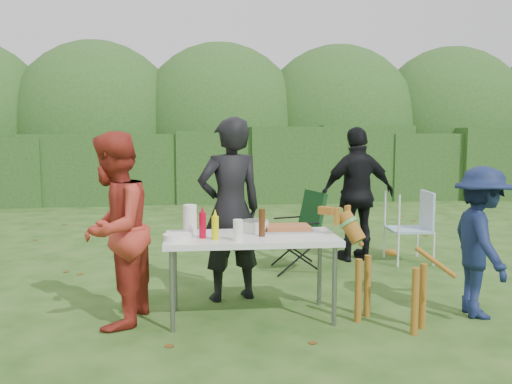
{
  "coord_description": "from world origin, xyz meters",
  "views": [
    {
      "loc": [
        -0.66,
        -4.89,
        1.64
      ],
      "look_at": [
        -0.02,
        0.85,
        1.0
      ],
      "focal_mm": 38.0,
      "sensor_mm": 36.0,
      "label": 1
    }
  ],
  "objects": [
    {
      "name": "ground",
      "position": [
        0.0,
        0.0,
        0.0
      ],
      "size": [
        80.0,
        80.0,
        0.0
      ],
      "primitive_type": "plane",
      "color": "#1E4211"
    },
    {
      "name": "hedge_row",
      "position": [
        0.0,
        8.0,
        0.85
      ],
      "size": [
        22.0,
        1.4,
        1.7
      ],
      "primitive_type": "cube",
      "color": "#23471C",
      "rests_on": "ground"
    },
    {
      "name": "shrub_backdrop",
      "position": [
        0.0,
        9.6,
        1.6
      ],
      "size": [
        20.0,
        2.6,
        3.2
      ],
      "primitive_type": "ellipsoid",
      "color": "#3D6628",
      "rests_on": "ground"
    },
    {
      "name": "folding_table",
      "position": [
        -0.18,
        -0.24,
        0.69
      ],
      "size": [
        1.5,
        0.7,
        0.74
      ],
      "color": "silver",
      "rests_on": "ground"
    },
    {
      "name": "person_cook",
      "position": [
        -0.33,
        0.32,
        0.89
      ],
      "size": [
        0.75,
        0.6,
        1.78
      ],
      "primitive_type": "imported",
      "rotation": [
        0.0,
        0.0,
        3.43
      ],
      "color": "black",
      "rests_on": "ground"
    },
    {
      "name": "person_red_jacket",
      "position": [
        -1.35,
        -0.29,
        0.82
      ],
      "size": [
        0.78,
        0.92,
        1.65
      ],
      "primitive_type": "imported",
      "rotation": [
        0.0,
        0.0,
        -1.79
      ],
      "color": "#A62E22",
      "rests_on": "ground"
    },
    {
      "name": "person_black_puffy",
      "position": [
        1.38,
        1.77,
        0.85
      ],
      "size": [
        1.06,
        0.59,
        1.71
      ],
      "primitive_type": "imported",
      "rotation": [
        0.0,
        0.0,
        3.32
      ],
      "color": "black",
      "rests_on": "ground"
    },
    {
      "name": "child",
      "position": [
        1.84,
        -0.42,
        0.67
      ],
      "size": [
        0.61,
        0.92,
        1.34
      ],
      "primitive_type": "imported",
      "rotation": [
        0.0,
        0.0,
        1.44
      ],
      "color": "#121D42",
      "rests_on": "ground"
    },
    {
      "name": "dog",
      "position": [
        0.97,
        -0.57,
        0.48
      ],
      "size": [
        1.01,
        0.99,
        0.96
      ],
      "primitive_type": null,
      "rotation": [
        0.0,
        0.0,
        2.38
      ],
      "color": "#8D5B1D",
      "rests_on": "ground"
    },
    {
      "name": "camping_chair",
      "position": [
        0.52,
        1.39,
        0.47
      ],
      "size": [
        0.73,
        0.73,
        0.94
      ],
      "primitive_type": null,
      "rotation": [
        0.0,
        0.0,
        3.42
      ],
      "color": "#103516",
      "rests_on": "ground"
    },
    {
      "name": "lawn_chair",
      "position": [
        2.01,
        1.61,
        0.45
      ],
      "size": [
        0.57,
        0.57,
        0.91
      ],
      "primitive_type": null,
      "rotation": [
        0.0,
        0.0,
        3.07
      ],
      "color": "teal",
      "rests_on": "ground"
    },
    {
      "name": "food_tray",
      "position": [
        0.17,
        -0.08,
        0.75
      ],
      "size": [
        0.45,
        0.3,
        0.02
      ],
      "primitive_type": "cube",
      "color": "#B7B7BA",
      "rests_on": "folding_table"
    },
    {
      "name": "focaccia_bread",
      "position": [
        0.17,
        -0.08,
        0.78
      ],
      "size": [
        0.4,
        0.26,
        0.04
      ],
      "primitive_type": "cube",
      "color": "#A95F32",
      "rests_on": "food_tray"
    },
    {
      "name": "mustard_bottle",
      "position": [
        -0.5,
        -0.39,
        0.84
      ],
      "size": [
        0.06,
        0.06,
        0.2
      ],
      "primitive_type": "cylinder",
      "color": "#DCDD07",
      "rests_on": "folding_table"
    },
    {
      "name": "ketchup_bottle",
      "position": [
        -0.61,
        -0.32,
        0.85
      ],
      "size": [
        0.06,
        0.06,
        0.22
      ],
      "primitive_type": "cylinder",
      "color": "#AF021F",
      "rests_on": "folding_table"
    },
    {
      "name": "beer_bottle",
      "position": [
        -0.1,
        -0.29,
        0.86
      ],
      "size": [
        0.06,
        0.06,
        0.24
      ],
      "primitive_type": "cylinder",
      "color": "#47230F",
      "rests_on": "folding_table"
    },
    {
      "name": "paper_towel_roll",
      "position": [
        -0.72,
        -0.1,
        0.87
      ],
      "size": [
        0.12,
        0.12,
        0.26
      ],
      "primitive_type": "cylinder",
      "color": "white",
      "rests_on": "folding_table"
    },
    {
      "name": "cup_stack",
      "position": [
        -0.32,
        -0.47,
        0.83
      ],
      "size": [
        0.08,
        0.08,
        0.18
      ],
      "primitive_type": "cylinder",
      "color": "white",
      "rests_on": "folding_table"
    },
    {
      "name": "pasta_bowl",
      "position": [
        -0.14,
        -0.06,
        0.79
      ],
      "size": [
        0.26,
        0.26,
        0.1
      ],
      "primitive_type": "cylinder",
      "color": "silver",
      "rests_on": "folding_table"
    },
    {
      "name": "plate_stack",
      "position": [
        -0.82,
        -0.37,
        0.77
      ],
      "size": [
        0.24,
        0.24,
        0.05
      ],
      "primitive_type": "cylinder",
      "color": "white",
      "rests_on": "folding_table"
    }
  ]
}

